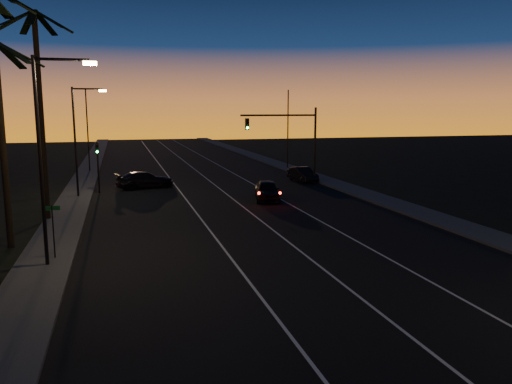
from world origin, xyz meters
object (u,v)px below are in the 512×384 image
object	(u,v)px
lead_car	(267,190)
right_car	(303,174)
signal_mast	(291,132)
cross_car	(145,180)

from	to	relation	value
lead_car	right_car	size ratio (longest dim) A/B	1.20
signal_mast	lead_car	size ratio (longest dim) A/B	1.39
lead_car	cross_car	size ratio (longest dim) A/B	0.95
lead_car	cross_car	distance (m)	12.05
signal_mast	lead_car	world-z (taller)	signal_mast
lead_car	signal_mast	bearing A→B (deg)	58.32
cross_car	lead_car	bearing A→B (deg)	-44.20
right_car	cross_car	world-z (taller)	cross_car
cross_car	signal_mast	bearing A→B (deg)	-6.85
signal_mast	right_car	world-z (taller)	signal_mast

